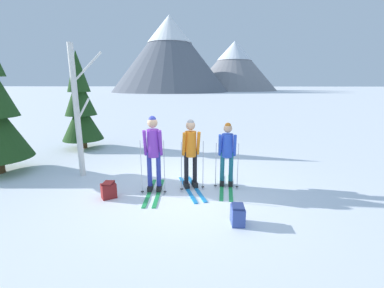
{
  "coord_description": "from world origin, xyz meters",
  "views": [
    {
      "loc": [
        0.64,
        -6.05,
        2.59
      ],
      "look_at": [
        0.26,
        0.49,
        1.05
      ],
      "focal_mm": 24.36,
      "sensor_mm": 36.0,
      "label": 1
    }
  ],
  "objects_px": {
    "skier_in_orange": "(191,151)",
    "pine_tree_near": "(80,105)",
    "backpack_on_snow_front": "(109,190)",
    "skier_in_purple": "(153,149)",
    "birch_tree_tall": "(77,111)",
    "skier_in_blue": "(227,151)",
    "backpack_on_snow_beside": "(238,215)"
  },
  "relations": [
    {
      "from": "skier_in_orange",
      "to": "backpack_on_snow_beside",
      "type": "distance_m",
      "value": 2.11
    },
    {
      "from": "skier_in_orange",
      "to": "pine_tree_near",
      "type": "bearing_deg",
      "value": 139.91
    },
    {
      "from": "skier_in_purple",
      "to": "skier_in_orange",
      "type": "bearing_deg",
      "value": 16.1
    },
    {
      "from": "birch_tree_tall",
      "to": "pine_tree_near",
      "type": "bearing_deg",
      "value": 114.9
    },
    {
      "from": "pine_tree_near",
      "to": "skier_in_orange",
      "type": "bearing_deg",
      "value": -40.09
    },
    {
      "from": "skier_in_purple",
      "to": "backpack_on_snow_front",
      "type": "bearing_deg",
      "value": -154.98
    },
    {
      "from": "skier_in_purple",
      "to": "birch_tree_tall",
      "type": "xyz_separation_m",
      "value": [
        -2.26,
        0.98,
        0.79
      ]
    },
    {
      "from": "skier_in_orange",
      "to": "pine_tree_near",
      "type": "distance_m",
      "value": 6.05
    },
    {
      "from": "backpack_on_snow_front",
      "to": "backpack_on_snow_beside",
      "type": "distance_m",
      "value": 3.0
    },
    {
      "from": "skier_in_orange",
      "to": "birch_tree_tall",
      "type": "distance_m",
      "value": 3.34
    },
    {
      "from": "skier_in_orange",
      "to": "backpack_on_snow_beside",
      "type": "height_order",
      "value": "skier_in_orange"
    },
    {
      "from": "skier_in_purple",
      "to": "pine_tree_near",
      "type": "relative_size",
      "value": 0.49
    },
    {
      "from": "skier_in_purple",
      "to": "backpack_on_snow_front",
      "type": "relative_size",
      "value": 4.64
    },
    {
      "from": "skier_in_purple",
      "to": "skier_in_orange",
      "type": "distance_m",
      "value": 0.91
    },
    {
      "from": "birch_tree_tall",
      "to": "skier_in_blue",
      "type": "bearing_deg",
      "value": -7.46
    },
    {
      "from": "skier_in_purple",
      "to": "skier_in_blue",
      "type": "height_order",
      "value": "skier_in_purple"
    },
    {
      "from": "skier_in_purple",
      "to": "birch_tree_tall",
      "type": "distance_m",
      "value": 2.59
    },
    {
      "from": "backpack_on_snow_front",
      "to": "birch_tree_tall",
      "type": "bearing_deg",
      "value": 131.96
    },
    {
      "from": "pine_tree_near",
      "to": "backpack_on_snow_beside",
      "type": "xyz_separation_m",
      "value": [
        5.58,
        -5.56,
        -1.56
      ]
    },
    {
      "from": "skier_in_purple",
      "to": "backpack_on_snow_beside",
      "type": "bearing_deg",
      "value": -37.76
    },
    {
      "from": "skier_in_blue",
      "to": "backpack_on_snow_front",
      "type": "bearing_deg",
      "value": -161.87
    },
    {
      "from": "backpack_on_snow_front",
      "to": "skier_in_orange",
      "type": "bearing_deg",
      "value": 20.95
    },
    {
      "from": "skier_in_purple",
      "to": "backpack_on_snow_front",
      "type": "xyz_separation_m",
      "value": [
        -0.98,
        -0.46,
        -0.88
      ]
    },
    {
      "from": "skier_in_orange",
      "to": "birch_tree_tall",
      "type": "height_order",
      "value": "birch_tree_tall"
    },
    {
      "from": "skier_in_orange",
      "to": "pine_tree_near",
      "type": "relative_size",
      "value": 0.46
    },
    {
      "from": "skier_in_blue",
      "to": "birch_tree_tall",
      "type": "relative_size",
      "value": 0.47
    },
    {
      "from": "birch_tree_tall",
      "to": "skier_in_orange",
      "type": "bearing_deg",
      "value": -13.0
    },
    {
      "from": "skier_in_orange",
      "to": "backpack_on_snow_front",
      "type": "height_order",
      "value": "skier_in_orange"
    },
    {
      "from": "skier_in_blue",
      "to": "backpack_on_snow_beside",
      "type": "height_order",
      "value": "skier_in_blue"
    },
    {
      "from": "pine_tree_near",
      "to": "skier_in_purple",
      "type": "bearing_deg",
      "value": -47.89
    },
    {
      "from": "skier_in_blue",
      "to": "backpack_on_snow_beside",
      "type": "relative_size",
      "value": 4.46
    },
    {
      "from": "skier_in_purple",
      "to": "pine_tree_near",
      "type": "bearing_deg",
      "value": 132.11
    }
  ]
}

